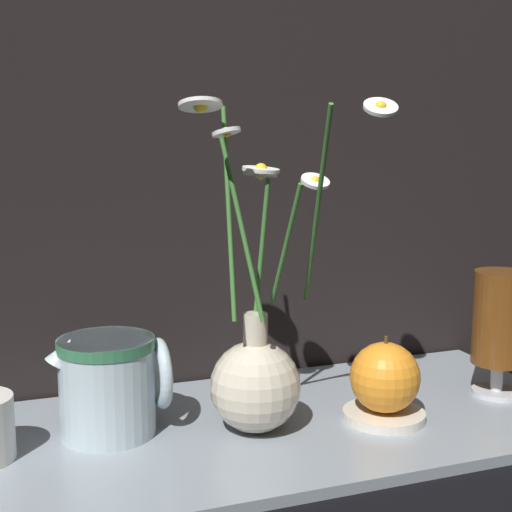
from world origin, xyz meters
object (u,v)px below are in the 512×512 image
(ceramic_pitcher, at_px, (110,381))
(orange_fruit, at_px, (385,377))
(tea_glass, at_px, (500,321))
(vase_with_flowers, at_px, (256,371))

(ceramic_pitcher, xyz_separation_m, orange_fruit, (0.30, -0.07, -0.01))
(tea_glass, relative_size, orange_fruit, 1.78)
(ceramic_pitcher, height_order, tea_glass, tea_glass)
(ceramic_pitcher, distance_m, orange_fruit, 0.31)
(orange_fruit, bearing_deg, ceramic_pitcher, 167.44)
(ceramic_pitcher, bearing_deg, tea_glass, -5.17)
(tea_glass, xyz_separation_m, orange_fruit, (-0.18, -0.02, -0.04))
(ceramic_pitcher, bearing_deg, orange_fruit, -12.56)
(vase_with_flowers, relative_size, tea_glass, 2.30)
(tea_glass, bearing_deg, vase_with_flowers, -179.61)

